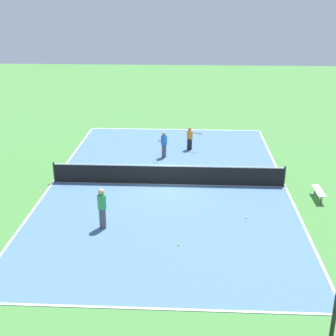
{
  "coord_description": "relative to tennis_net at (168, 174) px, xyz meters",
  "views": [
    {
      "loc": [
        -1.1,
        21.87,
        9.3
      ],
      "look_at": [
        0.0,
        0.0,
        0.9
      ],
      "focal_mm": 50.0,
      "sensor_mm": 36.0,
      "label": 1
    }
  ],
  "objects": [
    {
      "name": "tennis_net",
      "position": [
        0.0,
        0.0,
        0.0
      ],
      "size": [
        11.74,
        0.1,
        1.07
      ],
      "color": "black",
      "rests_on": "court_surface"
    },
    {
      "name": "player_near_blue",
      "position": [
        0.44,
        -4.06,
        0.35
      ],
      "size": [
        0.57,
        0.99,
        1.56
      ],
      "rotation": [
        0.0,
        0.0,
        1.3
      ],
      "color": "#4C4C51",
      "rests_on": "court_surface"
    },
    {
      "name": "tennis_ball_midcourt",
      "position": [
        -0.72,
        6.06,
        -0.51
      ],
      "size": [
        0.07,
        0.07,
        0.07
      ],
      "primitive_type": "sphere",
      "color": "#CCE033",
      "rests_on": "court_surface"
    },
    {
      "name": "player_far_green",
      "position": [
        2.46,
        4.77,
        0.48
      ],
      "size": [
        0.38,
        0.38,
        1.77
      ],
      "rotation": [
        0.0,
        0.0,
        3.2
      ],
      "color": "#4C4C51",
      "rests_on": "court_surface"
    },
    {
      "name": "player_center_orange",
      "position": [
        -1.07,
        -5.54,
        0.26
      ],
      "size": [
        0.99,
        0.61,
        1.43
      ],
      "rotation": [
        0.0,
        0.0,
        2.82
      ],
      "color": "black",
      "rests_on": "court_surface"
    },
    {
      "name": "tennis_ball_far_baseline",
      "position": [
        -3.57,
        3.62,
        -0.51
      ],
      "size": [
        0.07,
        0.07,
        0.07
      ],
      "primitive_type": "sphere",
      "color": "#CCE033",
      "rests_on": "court_surface"
    },
    {
      "name": "bench",
      "position": [
        -7.18,
        1.39,
        -0.18
      ],
      "size": [
        0.36,
        1.44,
        0.45
      ],
      "rotation": [
        0.0,
        0.0,
        1.57
      ],
      "color": "silver",
      "rests_on": "ground_plane"
    },
    {
      "name": "ground_plane",
      "position": [
        0.0,
        0.0,
        -0.56
      ],
      "size": [
        80.0,
        80.0,
        0.0
      ],
      "primitive_type": "plane",
      "color": "#47843D"
    },
    {
      "name": "court_surface",
      "position": [
        0.0,
        0.0,
        -0.55
      ],
      "size": [
        11.94,
        19.95,
        0.02
      ],
      "color": "#4C729E",
      "rests_on": "ground_plane"
    }
  ]
}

